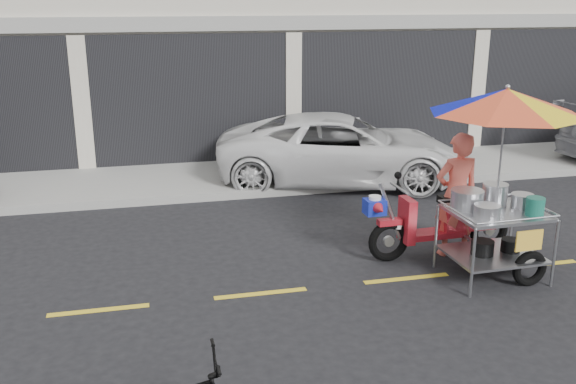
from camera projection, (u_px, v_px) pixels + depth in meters
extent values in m
plane|color=black|center=(406.00, 279.00, 8.64)|extent=(90.00, 90.00, 0.00)
cube|color=gray|center=(304.00, 170.00, 13.74)|extent=(45.00, 3.00, 0.15)
cube|color=black|center=(293.00, 99.00, 14.24)|extent=(35.28, 0.06, 2.90)
cube|color=gray|center=(294.00, 23.00, 13.74)|extent=(36.00, 0.12, 0.30)
cube|color=gold|center=(406.00, 278.00, 8.64)|extent=(42.00, 0.10, 0.01)
imported|color=silver|center=(342.00, 149.00, 12.94)|extent=(5.39, 3.51, 1.38)
torus|color=black|center=(389.00, 241.00, 9.14)|extent=(0.62, 0.14, 0.61)
torus|color=black|center=(489.00, 231.00, 9.54)|extent=(0.62, 0.14, 0.61)
cylinder|color=#9EA0A5|center=(389.00, 241.00, 9.14)|extent=(0.15, 0.07, 0.15)
cylinder|color=#9EA0A5|center=(489.00, 231.00, 9.54)|extent=(0.15, 0.07, 0.15)
cube|color=#A71925|center=(389.00, 222.00, 9.06)|extent=(0.35, 0.14, 0.09)
cylinder|color=#9EA0A5|center=(390.00, 211.00, 9.01)|extent=(0.39, 0.07, 0.87)
cube|color=#A71925|center=(407.00, 220.00, 9.12)|extent=(0.14, 0.37, 0.65)
cube|color=#A71925|center=(437.00, 233.00, 9.32)|extent=(0.87, 0.33, 0.09)
cube|color=#A71925|center=(468.00, 215.00, 9.36)|extent=(0.82, 0.31, 0.43)
cube|color=black|center=(463.00, 199.00, 9.26)|extent=(0.71, 0.28, 0.11)
cylinder|color=#9EA0A5|center=(400.00, 188.00, 8.95)|extent=(0.06, 0.59, 0.04)
sphere|color=black|center=(398.00, 175.00, 9.12)|extent=(0.11, 0.11, 0.11)
cylinder|color=white|center=(398.00, 226.00, 9.11)|extent=(0.13, 0.13, 0.05)
cube|color=#12209A|center=(375.00, 207.00, 8.92)|extent=(0.29, 0.25, 0.22)
cylinder|color=white|center=(375.00, 198.00, 8.89)|extent=(0.18, 0.18, 0.05)
cone|color=#A71925|center=(380.00, 209.00, 8.75)|extent=(0.20, 0.24, 0.19)
torus|color=black|center=(529.00, 269.00, 8.38)|extent=(0.50, 0.12, 0.50)
cylinder|color=#9EA0A5|center=(473.00, 263.00, 7.99)|extent=(0.04, 0.04, 0.92)
cylinder|color=#9EA0A5|center=(436.00, 237.00, 8.88)|extent=(0.04, 0.04, 0.92)
cylinder|color=#9EA0A5|center=(555.00, 254.00, 8.28)|extent=(0.04, 0.04, 0.92)
cylinder|color=#9EA0A5|center=(511.00, 229.00, 9.17)|extent=(0.04, 0.04, 0.92)
cube|color=#9EA0A5|center=(492.00, 254.00, 8.62)|extent=(1.21, 1.01, 0.03)
cube|color=#9EA0A5|center=(496.00, 213.00, 8.45)|extent=(1.21, 1.01, 0.04)
cylinder|color=#9EA0A5|center=(519.00, 220.00, 7.98)|extent=(1.18, 0.06, 0.03)
cylinder|color=#9EA0A5|center=(477.00, 197.00, 8.88)|extent=(1.18, 0.06, 0.03)
cylinder|color=#9EA0A5|center=(456.00, 212.00, 8.28)|extent=(0.06, 0.97, 0.03)
cylinder|color=#9EA0A5|center=(536.00, 204.00, 8.57)|extent=(0.06, 0.97, 0.03)
cylinder|color=#9EA0A5|center=(473.00, 242.00, 9.07)|extent=(0.07, 0.81, 0.04)
cylinder|color=#9EA0A5|center=(477.00, 205.00, 8.91)|extent=(0.07, 0.81, 0.04)
cube|color=gold|center=(529.00, 241.00, 8.07)|extent=(0.38, 0.03, 0.27)
cylinder|color=#B7B7BC|center=(467.00, 200.00, 8.53)|extent=(0.44, 0.44, 0.23)
cylinder|color=#B7B7BC|center=(495.00, 195.00, 8.64)|extent=(0.34, 0.34, 0.28)
cylinder|color=#B7B7BC|center=(522.00, 201.00, 8.57)|extent=(0.30, 0.30, 0.16)
cylinder|color=#B7B7BC|center=(487.00, 212.00, 8.17)|extent=(0.34, 0.34, 0.15)
cylinder|color=#176150|center=(535.00, 206.00, 8.25)|extent=(0.24, 0.24, 0.24)
cylinder|color=black|center=(482.00, 248.00, 8.55)|extent=(0.31, 0.31, 0.19)
cylinder|color=black|center=(511.00, 245.00, 8.66)|extent=(0.27, 0.27, 0.17)
cylinder|color=#9EA0A5|center=(501.00, 151.00, 8.32)|extent=(0.03, 0.03, 1.62)
sphere|color=#9EA0A5|center=(508.00, 87.00, 8.08)|extent=(0.06, 0.06, 0.06)
imported|color=#E45E4E|center=(456.00, 195.00, 9.22)|extent=(0.68, 0.46, 1.83)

